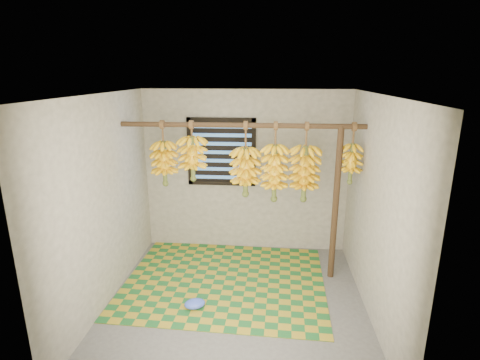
# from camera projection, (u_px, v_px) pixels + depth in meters

# --- Properties ---
(floor) EXTENTS (3.00, 3.00, 0.01)m
(floor) POSITION_uv_depth(u_px,v_px,m) (236.00, 303.00, 4.43)
(floor) COLOR #515151
(floor) RESTS_ON ground
(ceiling) EXTENTS (3.00, 3.00, 0.01)m
(ceiling) POSITION_uv_depth(u_px,v_px,m) (235.00, 94.00, 3.76)
(ceiling) COLOR silver
(ceiling) RESTS_ON wall_back
(wall_back) EXTENTS (3.00, 0.01, 2.40)m
(wall_back) POSITION_uv_depth(u_px,v_px,m) (245.00, 172.00, 5.54)
(wall_back) COLOR slate
(wall_back) RESTS_ON floor
(wall_left) EXTENTS (0.01, 3.00, 2.40)m
(wall_left) POSITION_uv_depth(u_px,v_px,m) (103.00, 203.00, 4.22)
(wall_left) COLOR slate
(wall_left) RESTS_ON floor
(wall_right) EXTENTS (0.01, 3.00, 2.40)m
(wall_right) POSITION_uv_depth(u_px,v_px,m) (377.00, 211.00, 3.97)
(wall_right) COLOR slate
(wall_right) RESTS_ON floor
(window) EXTENTS (1.00, 0.04, 1.00)m
(window) POSITION_uv_depth(u_px,v_px,m) (221.00, 152.00, 5.45)
(window) COLOR black
(window) RESTS_ON wall_back
(hanging_pole) EXTENTS (3.00, 0.06, 0.06)m
(hanging_pole) POSITION_uv_depth(u_px,v_px,m) (241.00, 125.00, 4.55)
(hanging_pole) COLOR #442D1C
(hanging_pole) RESTS_ON wall_left
(support_post) EXTENTS (0.08, 0.08, 2.00)m
(support_post) POSITION_uv_depth(u_px,v_px,m) (335.00, 206.00, 4.72)
(support_post) COLOR #442D1C
(support_post) RESTS_ON floor
(woven_mat) EXTENTS (2.62, 2.13, 0.01)m
(woven_mat) POSITION_uv_depth(u_px,v_px,m) (225.00, 280.00, 4.88)
(woven_mat) COLOR #1C6028
(woven_mat) RESTS_ON floor
(plastic_bag) EXTENTS (0.29, 0.26, 0.10)m
(plastic_bag) POSITION_uv_depth(u_px,v_px,m) (195.00, 304.00, 4.30)
(plastic_bag) COLOR #3F5DEB
(plastic_bag) RESTS_ON woven_mat
(banana_bunch_a) EXTENTS (0.33, 0.33, 0.83)m
(banana_bunch_a) POSITION_uv_depth(u_px,v_px,m) (164.00, 163.00, 4.76)
(banana_bunch_a) COLOR brown
(banana_bunch_a) RESTS_ON hanging_pole
(banana_bunch_b) EXTENTS (0.37, 0.37, 0.76)m
(banana_bunch_b) POSITION_uv_depth(u_px,v_px,m) (193.00, 159.00, 4.71)
(banana_bunch_b) COLOR brown
(banana_bunch_b) RESTS_ON hanging_pole
(banana_bunch_c) EXTENTS (0.37, 0.37, 0.95)m
(banana_bunch_c) POSITION_uv_depth(u_px,v_px,m) (246.00, 172.00, 4.70)
(banana_bunch_c) COLOR brown
(banana_bunch_c) RESTS_ON hanging_pole
(banana_bunch_d) EXTENTS (0.32, 0.32, 1.00)m
(banana_bunch_d) POSITION_uv_depth(u_px,v_px,m) (275.00, 173.00, 4.67)
(banana_bunch_d) COLOR brown
(banana_bunch_d) RESTS_ON hanging_pole
(banana_bunch_e) EXTENTS (0.37, 0.37, 1.00)m
(banana_bunch_e) POSITION_uv_depth(u_px,v_px,m) (305.00, 174.00, 4.64)
(banana_bunch_e) COLOR brown
(banana_bunch_e) RESTS_ON hanging_pole
(banana_bunch_f) EXTENTS (0.26, 0.26, 0.75)m
(banana_bunch_f) POSITION_uv_depth(u_px,v_px,m) (351.00, 164.00, 4.56)
(banana_bunch_f) COLOR brown
(banana_bunch_f) RESTS_ON hanging_pole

